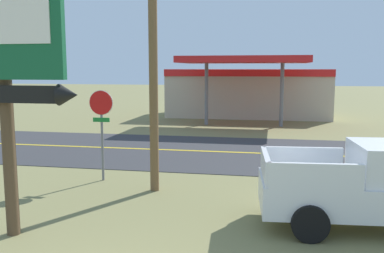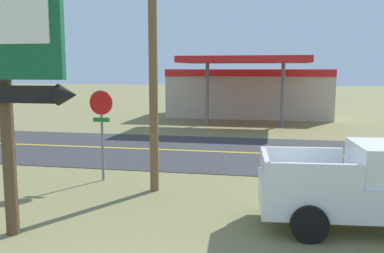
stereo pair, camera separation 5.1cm
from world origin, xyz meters
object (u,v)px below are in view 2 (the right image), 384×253
at_px(gas_station, 250,91).
at_px(pickup_white_parked_on_lawn, 379,187).
at_px(stop_sign, 102,119).
at_px(utility_pole, 153,38).
at_px(motel_sign, 2,55).

relative_size(gas_station, pickup_white_parked_on_lawn, 2.25).
bearing_deg(stop_sign, utility_pole, -22.05).
bearing_deg(gas_station, utility_pole, -94.30).
bearing_deg(motel_sign, utility_pole, 62.74).
relative_size(motel_sign, pickup_white_parked_on_lawn, 1.09).
height_order(motel_sign, utility_pole, utility_pole).
xyz_separation_m(utility_pole, gas_station, (1.57, 20.94, -2.55)).
bearing_deg(motel_sign, pickup_white_parked_on_lawn, 14.48).
relative_size(stop_sign, gas_station, 0.25).
bearing_deg(stop_sign, pickup_white_parked_on_lawn, -19.47).
bearing_deg(utility_pole, motel_sign, -117.26).
height_order(gas_station, pickup_white_parked_on_lawn, gas_station).
bearing_deg(utility_pole, gas_station, 85.70).
xyz_separation_m(gas_station, pickup_white_parked_on_lawn, (4.27, -22.91, -0.98)).
distance_m(utility_pole, gas_station, 21.16).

